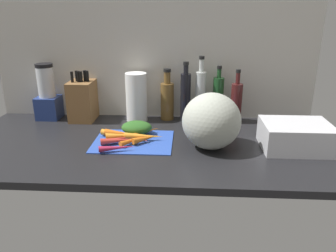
% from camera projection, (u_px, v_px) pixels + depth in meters
% --- Properties ---
extents(ground_plane, '(1.70, 0.80, 0.03)m').
position_uv_depth(ground_plane, '(147.00, 144.00, 1.50)').
color(ground_plane, black).
extents(wall_back, '(1.70, 0.03, 0.60)m').
position_uv_depth(wall_back, '(154.00, 61.00, 1.76)').
color(wall_back, '#BCB7AD').
rests_on(wall_back, ground_plane).
extents(cutting_board, '(0.35, 0.28, 0.01)m').
position_uv_depth(cutting_board, '(133.00, 141.00, 1.49)').
color(cutting_board, '#2D51B7').
rests_on(cutting_board, ground_plane).
extents(carrot_0, '(0.14, 0.14, 0.03)m').
position_uv_depth(carrot_0, '(145.00, 132.00, 1.55)').
color(carrot_0, orange).
rests_on(carrot_0, cutting_board).
extents(carrot_1, '(0.11, 0.11, 0.02)m').
position_uv_depth(carrot_1, '(139.00, 138.00, 1.49)').
color(carrot_1, red).
rests_on(carrot_1, cutting_board).
extents(carrot_2, '(0.15, 0.06, 0.03)m').
position_uv_depth(carrot_2, '(117.00, 148.00, 1.38)').
color(carrot_2, '#B2264C').
rests_on(carrot_2, cutting_board).
extents(carrot_3, '(0.14, 0.07, 0.04)m').
position_uv_depth(carrot_3, '(121.00, 136.00, 1.49)').
color(carrot_3, orange).
rests_on(carrot_3, cutting_board).
extents(carrot_4, '(0.12, 0.10, 0.03)m').
position_uv_depth(carrot_4, '(145.00, 138.00, 1.47)').
color(carrot_4, orange).
rests_on(carrot_4, cutting_board).
extents(carrot_5, '(0.15, 0.05, 0.03)m').
position_uv_depth(carrot_5, '(120.00, 133.00, 1.52)').
color(carrot_5, orange).
rests_on(carrot_5, cutting_board).
extents(carrot_6, '(0.13, 0.09, 0.03)m').
position_uv_depth(carrot_6, '(117.00, 139.00, 1.47)').
color(carrot_6, red).
rests_on(carrot_6, cutting_board).
extents(carrot_7, '(0.13, 0.07, 0.03)m').
position_uv_depth(carrot_7, '(114.00, 134.00, 1.53)').
color(carrot_7, orange).
rests_on(carrot_7, cutting_board).
extents(carrot_8, '(0.12, 0.13, 0.02)m').
position_uv_depth(carrot_8, '(134.00, 140.00, 1.46)').
color(carrot_8, orange).
rests_on(carrot_8, cutting_board).
extents(carrot_9, '(0.17, 0.03, 0.03)m').
position_uv_depth(carrot_9, '(144.00, 136.00, 1.49)').
color(carrot_9, orange).
rests_on(carrot_9, cutting_board).
extents(carrot_10, '(0.16, 0.07, 0.03)m').
position_uv_depth(carrot_10, '(119.00, 140.00, 1.45)').
color(carrot_10, red).
rests_on(carrot_10, cutting_board).
extents(carrot_greens_pile, '(0.14, 0.11, 0.06)m').
position_uv_depth(carrot_greens_pile, '(137.00, 127.00, 1.56)').
color(carrot_greens_pile, '#2D6023').
rests_on(carrot_greens_pile, cutting_board).
extents(winter_squash, '(0.25, 0.24, 0.24)m').
position_uv_depth(winter_squash, '(211.00, 121.00, 1.39)').
color(winter_squash, '#B2B7A8').
rests_on(winter_squash, ground_plane).
extents(knife_block, '(0.12, 0.16, 0.26)m').
position_uv_depth(knife_block, '(83.00, 100.00, 1.75)').
color(knife_block, brown).
rests_on(knife_block, ground_plane).
extents(blender_appliance, '(0.12, 0.12, 0.30)m').
position_uv_depth(blender_appliance, '(48.00, 95.00, 1.77)').
color(blender_appliance, navy).
rests_on(blender_appliance, ground_plane).
extents(paper_towel_roll, '(0.11, 0.11, 0.25)m').
position_uv_depth(paper_towel_roll, '(136.00, 97.00, 1.74)').
color(paper_towel_roll, white).
rests_on(paper_towel_roll, ground_plane).
extents(bottle_0, '(0.07, 0.07, 0.27)m').
position_uv_depth(bottle_0, '(167.00, 99.00, 1.76)').
color(bottle_0, brown).
rests_on(bottle_0, ground_plane).
extents(bottle_1, '(0.05, 0.05, 0.31)m').
position_uv_depth(bottle_1, '(185.00, 96.00, 1.73)').
color(bottle_1, black).
rests_on(bottle_1, ground_plane).
extents(bottle_2, '(0.05, 0.05, 0.34)m').
position_uv_depth(bottle_2, '(200.00, 95.00, 1.73)').
color(bottle_2, silver).
rests_on(bottle_2, ground_plane).
extents(bottle_3, '(0.06, 0.06, 0.29)m').
position_uv_depth(bottle_3, '(218.00, 98.00, 1.73)').
color(bottle_3, '#19421E').
rests_on(bottle_3, ground_plane).
extents(bottle_4, '(0.06, 0.06, 0.28)m').
position_uv_depth(bottle_4, '(236.00, 102.00, 1.71)').
color(bottle_4, '#471919').
rests_on(bottle_4, ground_plane).
extents(dish_rack, '(0.28, 0.22, 0.11)m').
position_uv_depth(dish_rack, '(296.00, 136.00, 1.41)').
color(dish_rack, silver).
rests_on(dish_rack, ground_plane).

